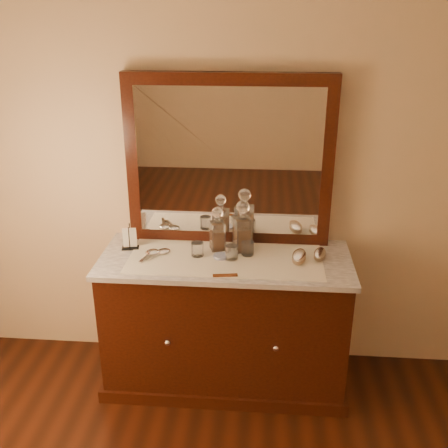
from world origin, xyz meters
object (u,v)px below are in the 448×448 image
(pin_dish, at_px, (221,256))
(brush_far, at_px, (320,254))
(decanter_right, at_px, (243,231))
(brush_near, at_px, (299,257))
(dresser_cabinet, at_px, (225,323))
(comb, at_px, (225,275))
(decanter_left, at_px, (218,233))
(mirror_frame, at_px, (229,161))
(napkin_rack, at_px, (130,239))
(hand_mirror_inner, at_px, (161,252))
(hand_mirror_outer, at_px, (151,253))

(pin_dish, relative_size, brush_far, 0.55)
(decanter_right, distance_m, brush_near, 0.36)
(dresser_cabinet, relative_size, comb, 10.56)
(comb, distance_m, brush_far, 0.58)
(dresser_cabinet, bearing_deg, decanter_left, 118.68)
(mirror_frame, bearing_deg, napkin_rack, -163.53)
(comb, height_order, brush_near, brush_near)
(hand_mirror_inner, bearing_deg, mirror_frame, 31.66)
(dresser_cabinet, height_order, decanter_left, decanter_left)
(mirror_frame, xyz_separation_m, hand_mirror_inner, (-0.37, -0.23, -0.49))
(brush_far, bearing_deg, comb, -153.14)
(mirror_frame, xyz_separation_m, hand_mirror_outer, (-0.43, -0.25, -0.49))
(dresser_cabinet, distance_m, hand_mirror_inner, 0.59)
(pin_dish, relative_size, hand_mirror_inner, 0.49)
(mirror_frame, relative_size, brush_near, 6.60)
(brush_near, distance_m, hand_mirror_outer, 0.85)
(mirror_frame, height_order, napkin_rack, mirror_frame)
(decanter_right, height_order, brush_far, decanter_right)
(napkin_rack, distance_m, decanter_right, 0.67)
(pin_dish, height_order, brush_near, brush_near)
(napkin_rack, relative_size, hand_mirror_outer, 0.78)
(decanter_left, relative_size, hand_mirror_inner, 1.49)
(mirror_frame, xyz_separation_m, brush_near, (0.42, -0.26, -0.47))
(dresser_cabinet, bearing_deg, hand_mirror_inner, 177.78)
(brush_near, relative_size, hand_mirror_inner, 1.02)
(dresser_cabinet, height_order, hand_mirror_outer, hand_mirror_outer)
(dresser_cabinet, relative_size, napkin_rack, 9.39)
(decanter_left, bearing_deg, pin_dish, -74.73)
(pin_dish, xyz_separation_m, hand_mirror_outer, (-0.41, 0.01, -0.00))
(decanter_left, xyz_separation_m, hand_mirror_inner, (-0.32, -0.08, -0.09))
(decanter_right, distance_m, brush_far, 0.46)
(comb, relative_size, decanter_left, 0.50)
(comb, relative_size, decanter_right, 0.43)
(comb, xyz_separation_m, napkin_rack, (-0.59, 0.30, 0.05))
(dresser_cabinet, bearing_deg, brush_near, -1.50)
(hand_mirror_outer, xyz_separation_m, hand_mirror_inner, (0.06, 0.02, -0.00))
(mirror_frame, relative_size, brush_far, 7.54)
(napkin_rack, bearing_deg, comb, -27.15)
(mirror_frame, distance_m, pin_dish, 0.55)
(brush_far, bearing_deg, brush_near, -158.61)
(pin_dish, height_order, comb, pin_dish)
(hand_mirror_outer, bearing_deg, hand_mirror_inner, 17.13)
(napkin_rack, bearing_deg, hand_mirror_inner, -17.04)
(napkin_rack, distance_m, hand_mirror_outer, 0.17)
(dresser_cabinet, relative_size, mirror_frame, 1.17)
(comb, bearing_deg, brush_far, 18.15)
(napkin_rack, bearing_deg, mirror_frame, 16.47)
(comb, xyz_separation_m, decanter_right, (0.07, 0.33, 0.11))
(decanter_right, xyz_separation_m, brush_near, (0.33, -0.11, -0.10))
(comb, relative_size, hand_mirror_inner, 0.75)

